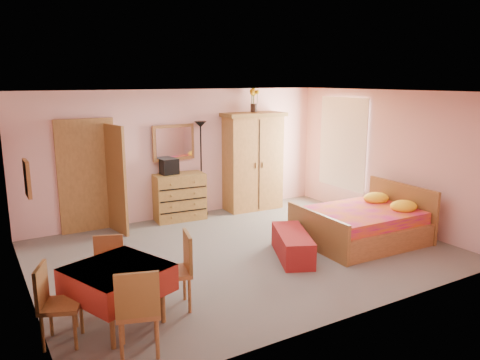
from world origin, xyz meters
TOP-DOWN VIEW (x-y plane):
  - floor at (0.00, 0.00)m, footprint 6.50×6.50m
  - ceiling at (0.00, 0.00)m, footprint 6.50×6.50m
  - wall_back at (0.00, 2.50)m, footprint 6.50×0.10m
  - wall_front at (0.00, -2.50)m, footprint 6.50×0.10m
  - wall_left at (-3.25, 0.00)m, footprint 0.10×5.00m
  - wall_right at (3.25, 0.00)m, footprint 0.10×5.00m
  - doorway at (-1.90, 2.47)m, footprint 1.06×0.12m
  - window at (3.21, 1.20)m, footprint 0.08×1.40m
  - picture_left at (-3.22, -0.60)m, footprint 0.04×0.32m
  - picture_back at (2.35, 2.47)m, footprint 0.30×0.04m
  - chest_of_drawers at (-0.17, 2.24)m, footprint 1.04×0.58m
  - wall_mirror at (-0.17, 2.45)m, footprint 0.91×0.12m
  - stereo at (-0.34, 2.30)m, footprint 0.35×0.26m
  - floor_lamp at (0.37, 2.32)m, footprint 0.31×0.31m
  - wardrobe at (1.55, 2.21)m, footprint 1.37×0.76m
  - sunflower_vase at (1.60, 2.25)m, footprint 0.21×0.21m
  - bed at (2.02, -0.60)m, footprint 2.09×1.68m
  - bench at (0.55, -0.59)m, footprint 0.94×1.32m
  - dining_table at (-2.45, -1.26)m, footprint 1.26×1.26m
  - chair_south at (-2.43, -1.90)m, footprint 0.55×0.55m
  - chair_north at (-2.38, -0.60)m, footprint 0.48×0.48m
  - chair_west at (-3.08, -1.32)m, footprint 0.53×0.53m
  - chair_east at (-1.76, -1.20)m, footprint 0.53×0.53m

SIDE VIEW (x-z plane):
  - floor at x=0.00m, z-range 0.00..0.00m
  - bench at x=0.55m, z-range 0.00..0.41m
  - dining_table at x=-2.45m, z-range 0.00..0.72m
  - chair_north at x=-2.38m, z-range 0.00..0.83m
  - chair_west at x=-3.08m, z-range 0.00..0.89m
  - bed at x=2.02m, z-range 0.00..0.94m
  - chest_of_drawers at x=-0.17m, z-range 0.00..0.94m
  - chair_east at x=-1.76m, z-range 0.00..0.96m
  - chair_south at x=-2.43m, z-range 0.00..0.96m
  - floor_lamp at x=0.37m, z-range 0.00..1.96m
  - doorway at x=-1.90m, z-range -0.05..2.10m
  - wardrobe at x=1.55m, z-range 0.00..2.10m
  - stereo at x=-0.34m, z-range 0.94..1.26m
  - wall_back at x=0.00m, z-range 0.00..2.60m
  - wall_front at x=0.00m, z-range 0.00..2.60m
  - wall_left at x=-3.25m, z-range 0.00..2.60m
  - wall_right at x=3.25m, z-range 0.00..2.60m
  - window at x=3.21m, z-range 0.48..2.42m
  - picture_back at x=2.35m, z-range 1.35..1.75m
  - wall_mirror at x=-0.17m, z-range 1.19..1.91m
  - picture_left at x=-3.22m, z-range 1.49..1.91m
  - sunflower_vase at x=1.60m, z-range 2.10..2.61m
  - ceiling at x=0.00m, z-range 2.60..2.60m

